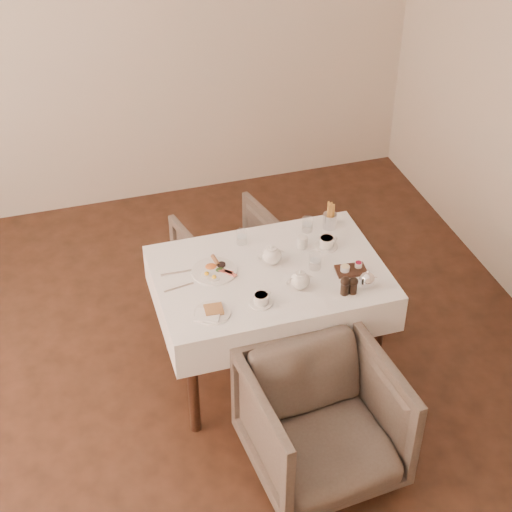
{
  "coord_description": "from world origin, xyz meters",
  "views": [
    {
      "loc": [
        -0.62,
        -2.95,
        3.45
      ],
      "look_at": [
        0.39,
        0.4,
        0.82
      ],
      "focal_mm": 55.0,
      "sensor_mm": 36.0,
      "label": 1
    }
  ],
  "objects_px": {
    "armchair_near": "(322,422)",
    "table": "(270,287)",
    "breakfast_plate": "(214,270)",
    "armchair_far": "(230,256)",
    "teapot_centre": "(272,254)"
  },
  "relations": [
    {
      "from": "teapot_centre",
      "to": "armchair_near",
      "type": "bearing_deg",
      "value": -89.8
    },
    {
      "from": "armchair_near",
      "to": "table",
      "type": "bearing_deg",
      "value": 88.0
    },
    {
      "from": "armchair_near",
      "to": "armchair_far",
      "type": "xyz_separation_m",
      "value": [
        -0.06,
        1.58,
        -0.06
      ]
    },
    {
      "from": "armchair_near",
      "to": "teapot_centre",
      "type": "distance_m",
      "value": 0.97
    },
    {
      "from": "armchair_far",
      "to": "table",
      "type": "bearing_deg",
      "value": 77.66
    },
    {
      "from": "table",
      "to": "breakfast_plate",
      "type": "height_order",
      "value": "breakfast_plate"
    },
    {
      "from": "armchair_far",
      "to": "teapot_centre",
      "type": "relative_size",
      "value": 4.03
    },
    {
      "from": "table",
      "to": "armchair_far",
      "type": "relative_size",
      "value": 2.05
    },
    {
      "from": "table",
      "to": "teapot_centre",
      "type": "distance_m",
      "value": 0.19
    },
    {
      "from": "breakfast_plate",
      "to": "teapot_centre",
      "type": "bearing_deg",
      "value": 15.11
    },
    {
      "from": "armchair_near",
      "to": "breakfast_plate",
      "type": "xyz_separation_m",
      "value": [
        -0.34,
        0.86,
        0.42
      ]
    },
    {
      "from": "armchair_near",
      "to": "breakfast_plate",
      "type": "height_order",
      "value": "breakfast_plate"
    },
    {
      "from": "breakfast_plate",
      "to": "table",
      "type": "bearing_deg",
      "value": 2.13
    },
    {
      "from": "armchair_far",
      "to": "teapot_centre",
      "type": "distance_m",
      "value": 0.91
    },
    {
      "from": "armchair_near",
      "to": "teapot_centre",
      "type": "xyz_separation_m",
      "value": [
        -0.01,
        0.85,
        0.47
      ]
    }
  ]
}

